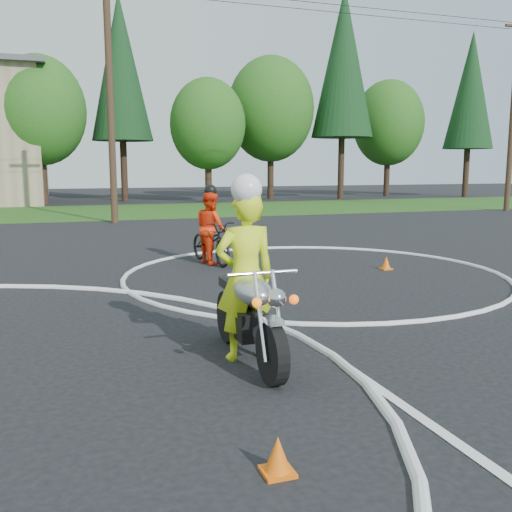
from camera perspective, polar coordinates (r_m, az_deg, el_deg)
name	(u,v)px	position (r m, az deg, el deg)	size (l,w,h in m)	color
course_markings	(2,356)	(7.75, -24.04, -9.10)	(19.05, 19.05, 0.12)	silver
primary_motorcycle	(249,314)	(6.74, -0.65, -5.85)	(0.80, 2.28, 1.20)	black
rider_primary_grp	(245,271)	(6.76, -1.07, -1.54)	(0.74, 0.49, 2.23)	#D1EE19
rider_second_grp	(211,236)	(13.65, -4.52, 2.03)	(1.05, 2.06, 1.89)	black
traffic_cones	(314,388)	(5.81, 5.80, -13.02)	(19.33, 13.03, 0.30)	orange
treeline	(242,101)	(39.66, -1.42, 15.20)	(38.20, 8.10, 14.52)	#382619
utility_poles	(110,93)	(24.26, -14.40, 15.54)	(41.60, 1.12, 10.00)	#473321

